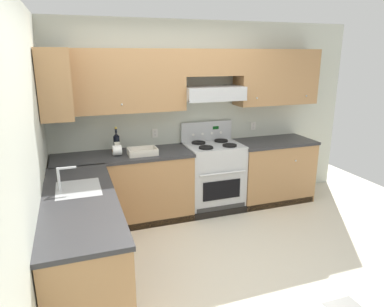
% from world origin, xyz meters
% --- Properties ---
extents(ground_plane, '(7.04, 7.04, 0.00)m').
position_xyz_m(ground_plane, '(0.00, 0.00, 0.00)').
color(ground_plane, beige).
extents(wall_back, '(4.68, 0.57, 2.55)m').
position_xyz_m(wall_back, '(0.41, 1.53, 1.48)').
color(wall_back, beige).
rests_on(wall_back, ground_plane).
extents(wall_left, '(0.47, 4.00, 2.55)m').
position_xyz_m(wall_left, '(-1.59, 0.23, 1.34)').
color(wall_left, beige).
rests_on(wall_left, ground_plane).
extents(counter_back_run, '(3.60, 0.65, 0.91)m').
position_xyz_m(counter_back_run, '(0.18, 1.24, 0.45)').
color(counter_back_run, '#A87A4C').
rests_on(counter_back_run, ground_plane).
extents(counter_left_run, '(0.63, 1.91, 1.13)m').
position_xyz_m(counter_left_run, '(-1.24, -0.00, 0.46)').
color(counter_left_run, '#A87A4C').
rests_on(counter_left_run, ground_plane).
extents(stove, '(0.76, 0.62, 1.20)m').
position_xyz_m(stove, '(0.55, 1.25, 0.48)').
color(stove, '#B7BABC').
rests_on(stove, ground_plane).
extents(wine_bottle, '(0.08, 0.08, 0.33)m').
position_xyz_m(wine_bottle, '(-0.73, 1.36, 1.04)').
color(wine_bottle, black).
rests_on(wine_bottle, counter_back_run).
extents(bowl, '(0.36, 0.24, 0.08)m').
position_xyz_m(bowl, '(-0.45, 1.16, 0.94)').
color(bowl, beige).
rests_on(bowl, counter_back_run).
extents(paper_towel_roll, '(0.11, 0.13, 0.13)m').
position_xyz_m(paper_towel_roll, '(-0.75, 1.22, 0.97)').
color(paper_towel_roll, white).
rests_on(paper_towel_roll, counter_back_run).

